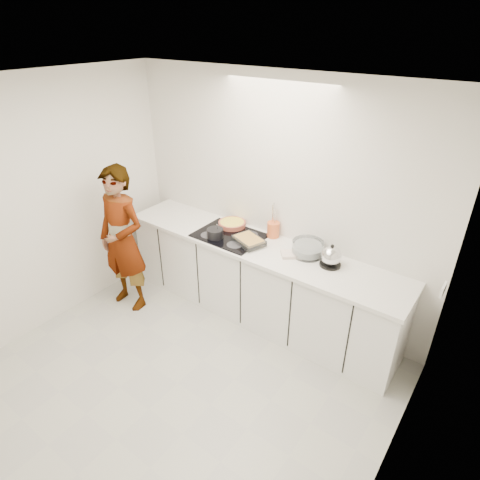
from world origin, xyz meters
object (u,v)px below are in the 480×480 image
Objects in this scene: baking_dish at (249,240)px; kettle at (331,257)px; tart_dish at (232,223)px; cook at (122,240)px; hob at (229,235)px; utensil_crock at (273,230)px; saucepan at (215,233)px; mixing_bowl at (308,249)px.

baking_dish is 0.88m from kettle.
kettle is (1.26, -0.09, 0.06)m from tart_dish.
tart_dish is 1.23m from cook.
baking_dish is at bearing -5.42° from hob.
hob is 1.19m from cook.
utensil_crock is at bearing 9.14° from tart_dish.
cook is (-1.24, -0.66, -0.11)m from baking_dish.
cook reaches higher than saucepan.
utensil_crock is at bearing 40.42° from saucepan.
utensil_crock is 1.67m from cook.
baking_dish is 0.32m from utensil_crock.
kettle is at bearing 4.97° from hob.
tart_dish is at bearing 177.56° from mixing_bowl.
saucepan is 0.89× the size of kettle.
tart_dish is at bearing 175.78° from kettle.
kettle is 2.26m from cook.
mixing_bowl is (0.98, -0.04, 0.03)m from tart_dish.
utensil_crock is (-0.76, 0.17, -0.01)m from kettle.
cook reaches higher than mixing_bowl.
kettle is 1.41× the size of utensil_crock.
utensil_crock reaches higher than hob.
hob is 0.89m from mixing_bowl.
utensil_crock is (0.11, 0.30, 0.04)m from baking_dish.
utensil_crock is (0.39, 0.27, 0.08)m from hob.
mixing_bowl is at bearing 169.46° from kettle.
baking_dish reaches higher than tart_dish.
hob is 0.17m from saucepan.
mixing_bowl is at bearing 16.61° from baking_dish.
saucepan is at bearing 28.25° from cook.
tart_dish is 0.45m from baking_dish.
saucepan is 0.55× the size of mixing_bowl.
utensil_crock reaches higher than mixing_bowl.
baking_dish is at bearing 16.30° from saucepan.
hob is at bearing -175.03° from kettle.
hob is at bearing 174.58° from baking_dish.
kettle reaches higher than utensil_crock.
saucepan is (-0.09, -0.13, 0.06)m from hob.
tart_dish is 1.26m from kettle.
kettle is (0.87, 0.13, 0.05)m from baking_dish.
saucepan is (0.02, -0.33, 0.02)m from tart_dish.
kettle is at bearing 10.73° from saucepan.
saucepan is at bearing -163.51° from mixing_bowl.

